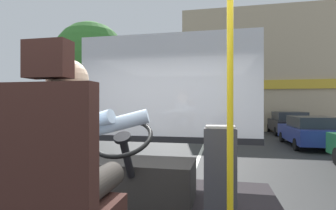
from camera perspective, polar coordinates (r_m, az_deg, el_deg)
ground at (r=10.75m, az=7.66°, el=-9.71°), size 18.00×44.00×0.06m
driver_seat at (r=1.50m, az=-22.67°, el=-16.95°), size 0.48×0.48×1.28m
bus_driver at (r=1.56m, az=-20.16°, el=-9.45°), size 0.76×0.54×0.80m
steering_console at (r=2.75m, az=-6.29°, el=-15.90°), size 1.10×1.01×0.85m
handrail_pole at (r=1.78m, az=13.63°, el=4.89°), size 0.04×0.04×2.26m
fare_box at (r=2.23m, az=11.54°, el=-14.90°), size 0.26×0.23×0.81m
windshield_panel at (r=3.47m, az=-0.40°, el=1.18°), size 2.50×0.08×1.48m
street_tree at (r=10.22m, az=-16.75°, el=9.85°), size 2.66×2.66×4.89m
shop_building at (r=21.25m, az=22.00°, el=6.66°), size 12.98×5.54×8.50m
parked_car_blue at (r=12.60m, az=29.10°, el=-5.09°), size 1.90×3.80×1.30m
parked_car_black at (r=17.34m, az=25.13°, el=-3.56°), size 2.01×3.89×1.38m
parked_car_silver at (r=22.38m, az=22.07°, el=-2.66°), size 1.87×3.82×1.44m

